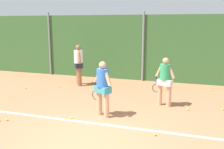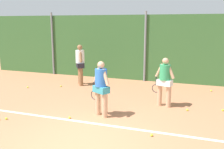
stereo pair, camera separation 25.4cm
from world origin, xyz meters
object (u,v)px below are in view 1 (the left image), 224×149
object	(u,v)px
tennis_ball_11	(188,109)
tennis_ball_5	(155,135)
player_midcourt	(165,79)
tennis_ball_10	(209,90)
tennis_ball_6	(222,109)
tennis_ball_4	(26,88)
tennis_ball_2	(59,86)
tennis_ball_8	(7,120)
player_foreground_near	(103,86)
tennis_ball_1	(71,118)
player_backcourt_far	(79,63)

from	to	relation	value
tennis_ball_11	tennis_ball_5	bearing A→B (deg)	-108.15
player_midcourt	tennis_ball_10	world-z (taller)	player_midcourt
tennis_ball_6	tennis_ball_11	bearing A→B (deg)	-161.83
tennis_ball_10	tennis_ball_11	world-z (taller)	same
tennis_ball_4	tennis_ball_11	bearing A→B (deg)	-6.34
tennis_ball_2	tennis_ball_8	xyz separation A→B (m)	(0.50, -3.91, 0.00)
player_foreground_near	tennis_ball_8	bearing A→B (deg)	54.76
player_foreground_near	tennis_ball_2	world-z (taller)	player_foreground_near
tennis_ball_5	tennis_ball_8	size ratio (longest dim) A/B	1.00
player_midcourt	tennis_ball_1	world-z (taller)	player_midcourt
tennis_ball_8	player_backcourt_far	bearing A→B (deg)	88.17
player_midcourt	tennis_ball_5	distance (m)	2.61
tennis_ball_2	tennis_ball_11	distance (m)	5.59
player_midcourt	player_backcourt_far	distance (m)	4.37
player_foreground_near	tennis_ball_11	size ratio (longest dim) A/B	25.21
player_midcourt	player_foreground_near	bearing A→B (deg)	57.90
tennis_ball_1	tennis_ball_2	xyz separation A→B (m)	(-2.19, 3.22, 0.00)
tennis_ball_2	tennis_ball_4	size ratio (longest dim) A/B	1.00
player_midcourt	tennis_ball_5	bearing A→B (deg)	106.24
tennis_ball_8	tennis_ball_5	bearing A→B (deg)	4.11
tennis_ball_5	tennis_ball_6	size ratio (longest dim) A/B	1.00
tennis_ball_2	tennis_ball_10	size ratio (longest dim) A/B	1.00
tennis_ball_4	tennis_ball_5	xyz separation A→B (m)	(5.94, -2.96, 0.00)
tennis_ball_2	tennis_ball_5	bearing A→B (deg)	-37.57
tennis_ball_6	tennis_ball_8	size ratio (longest dim) A/B	1.00
tennis_ball_5	tennis_ball_6	xyz separation A→B (m)	(1.79, 2.57, 0.00)
player_foreground_near	tennis_ball_2	distance (m)	4.11
tennis_ball_6	tennis_ball_8	world-z (taller)	same
tennis_ball_1	tennis_ball_6	bearing A→B (deg)	27.01
player_foreground_near	tennis_ball_10	size ratio (longest dim) A/B	25.21
tennis_ball_8	tennis_ball_11	xyz separation A→B (m)	(4.92, 2.52, 0.00)
tennis_ball_2	tennis_ball_6	distance (m)	6.56
tennis_ball_5	tennis_ball_10	bearing A→B (deg)	73.03
tennis_ball_1	tennis_ball_5	world-z (taller)	same
tennis_ball_11	tennis_ball_10	bearing A→B (deg)	73.99
tennis_ball_6	player_backcourt_far	bearing A→B (deg)	163.92
tennis_ball_4	tennis_ball_11	size ratio (longest dim) A/B	1.00
tennis_ball_1	tennis_ball_5	xyz separation A→B (m)	(2.50, -0.38, 0.00)
tennis_ball_10	player_foreground_near	bearing A→B (deg)	-128.47
player_backcourt_far	tennis_ball_1	distance (m)	4.28
tennis_ball_4	tennis_ball_8	size ratio (longest dim) A/B	1.00
player_foreground_near	tennis_ball_8	distance (m)	2.91
tennis_ball_1	player_midcourt	bearing A→B (deg)	40.34
player_backcourt_far	tennis_ball_8	world-z (taller)	player_backcourt_far
tennis_ball_2	tennis_ball_8	size ratio (longest dim) A/B	1.00
player_foreground_near	tennis_ball_1	xyz separation A→B (m)	(-0.79, -0.53, -0.90)
player_foreground_near	tennis_ball_5	size ratio (longest dim) A/B	25.21
tennis_ball_1	tennis_ball_2	bearing A→B (deg)	124.19
player_midcourt	tennis_ball_2	world-z (taller)	player_midcourt
player_backcourt_far	tennis_ball_8	xyz separation A→B (m)	(-0.15, -4.55, -0.99)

